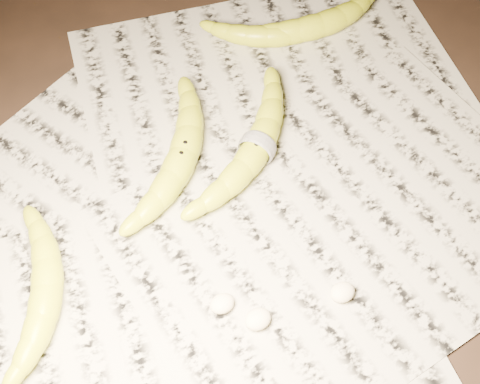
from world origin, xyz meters
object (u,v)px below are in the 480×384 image
banana_center (182,155)px  banana_taped (257,146)px  banana_left_b (46,290)px  banana_upper_a (267,35)px  banana_upper_b (320,23)px

banana_center → banana_taped: size_ratio=0.94×
banana_left_b → banana_taped: (0.32, 0.05, 0.00)m
banana_left_b → banana_upper_a: bearing=-36.0°
banana_taped → banana_upper_a: (0.13, 0.17, -0.00)m
banana_taped → banana_upper_a: bearing=19.9°
banana_upper_a → banana_upper_b: banana_upper_b is taller
banana_upper_a → banana_upper_b: 0.08m
banana_left_b → banana_upper_b: banana_upper_b is taller
banana_center → banana_upper_a: 0.26m
banana_left_b → banana_upper_a: banana_left_b is taller
banana_upper_a → banana_taped: bearing=-95.4°
banana_taped → banana_upper_b: banana_taped is taller
banana_left_b → banana_taped: 0.32m
banana_center → banana_taped: (0.09, -0.04, -0.00)m
banana_center → banana_upper_b: banana_center is taller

